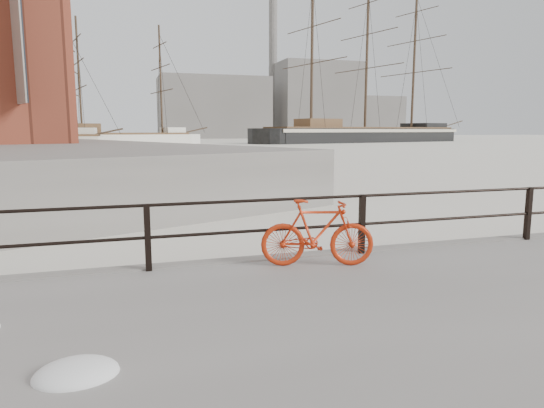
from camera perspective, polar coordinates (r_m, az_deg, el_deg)
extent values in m
plane|color=white|center=(10.64, 27.01, -5.39)|extent=(400.00, 400.00, 0.00)
imported|color=#B9280C|center=(7.41, 5.37, -3.40)|extent=(1.72, 0.72, 1.03)
ellipsoid|color=white|center=(4.62, -22.11, -16.74)|extent=(0.71, 0.56, 0.26)
cube|color=gray|center=(149.99, -6.90, 11.14)|extent=(32.00, 18.00, 18.00)
cube|color=gray|center=(164.87, 5.07, 11.98)|extent=(26.00, 20.00, 24.00)
cube|color=gray|center=(179.04, 11.36, 9.98)|extent=(20.00, 16.00, 14.00)
cylinder|color=gray|center=(166.04, 0.13, 15.46)|extent=(2.80, 2.80, 44.00)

